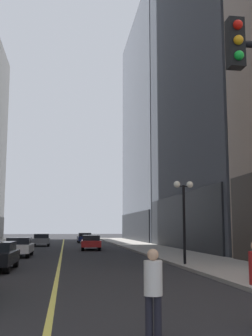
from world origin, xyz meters
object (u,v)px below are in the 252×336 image
car_white (19,246)px  pedestrian_in_white_shirt (153,287)px  car_grey (42,239)px  street_lamp_right_mid (184,203)px  car_red (91,242)px  car_navy (84,237)px

car_white → pedestrian_in_white_shirt: (4.76, -22.54, 0.22)m
car_grey → pedestrian_in_white_shirt: 40.24m
car_grey → street_lamp_right_mid: 27.87m
car_red → car_grey: 10.25m
car_red → car_navy: (0.16, 17.75, -0.00)m
car_grey → car_red: bearing=-61.2°
car_white → street_lamp_right_mid: size_ratio=0.91×
car_red → car_navy: same height
car_white → car_navy: (5.63, 26.24, 0.00)m
pedestrian_in_white_shirt → car_navy: bearing=89.0°
car_navy → street_lamp_right_mid: street_lamp_right_mid is taller
car_white → car_navy: same height
car_navy → pedestrian_in_white_shirt: size_ratio=2.57×
pedestrian_in_white_shirt → street_lamp_right_mid: street_lamp_right_mid is taller
car_white → street_lamp_right_mid: (9.27, -8.86, 2.54)m
car_red → pedestrian_in_white_shirt: pedestrian_in_white_shirt is taller
car_white → car_red: same height
car_white → car_grey: size_ratio=0.96×
car_white → car_navy: size_ratio=0.98×
car_red → car_grey: same height
car_red → street_lamp_right_mid: street_lamp_right_mid is taller
car_white → pedestrian_in_white_shirt: bearing=-78.1°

